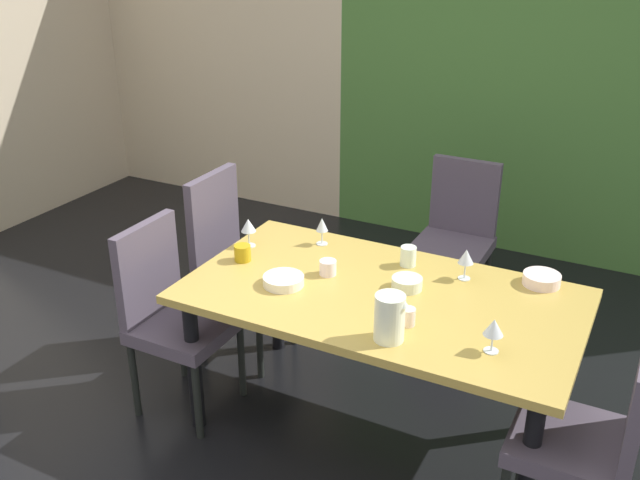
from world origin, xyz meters
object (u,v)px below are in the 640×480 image
(chair_left_near, at_px, (171,309))
(wine_glass_center, at_px, (322,226))
(dining_table, at_px, (381,308))
(wine_glass_left, at_px, (466,257))
(serving_bowl_near_shelf, at_px, (542,279))
(cup_right, at_px, (408,316))
(cup_near_window, at_px, (408,256))
(chair_head_far, at_px, (456,231))
(cup_west, at_px, (243,253))
(chair_right_near, at_px, (594,434))
(wine_glass_rear, at_px, (248,226))
(wine_glass_south, at_px, (494,328))
(serving_bowl_east, at_px, (407,283))
(chair_left_far, at_px, (233,260))
(serving_bowl_north, at_px, (284,281))
(cup_corner, at_px, (328,268))
(pitcher_front, at_px, (390,317))

(chair_left_near, distance_m, wine_glass_center, 0.86)
(dining_table, distance_m, wine_glass_left, 0.46)
(serving_bowl_near_shelf, bearing_deg, wine_glass_center, -176.60)
(cup_right, bearing_deg, cup_near_window, 110.79)
(chair_head_far, bearing_deg, cup_west, 61.52)
(chair_right_near, height_order, wine_glass_rear, chair_right_near)
(wine_glass_rear, bearing_deg, wine_glass_south, -16.19)
(serving_bowl_east, bearing_deg, cup_west, -173.34)
(chair_left_near, distance_m, chair_left_far, 0.56)
(wine_glass_center, xyz_separation_m, serving_bowl_east, (0.56, -0.25, -0.08))
(chair_left_far, bearing_deg, dining_table, 74.39)
(chair_left_far, height_order, wine_glass_left, chair_left_far)
(cup_near_window, bearing_deg, wine_glass_center, 176.59)
(wine_glass_center, height_order, cup_right, wine_glass_center)
(wine_glass_center, height_order, wine_glass_rear, wine_glass_rear)
(serving_bowl_north, bearing_deg, chair_head_far, 74.50)
(dining_table, distance_m, cup_right, 0.31)
(chair_right_near, xyz_separation_m, cup_near_window, (-0.98, 0.59, 0.27))
(chair_left_near, xyz_separation_m, wine_glass_center, (0.51, 0.62, 0.31))
(chair_left_far, xyz_separation_m, cup_corner, (0.70, -0.23, 0.21))
(chair_left_near, relative_size, serving_bowl_east, 6.90)
(chair_left_near, relative_size, cup_west, 11.77)
(wine_glass_south, distance_m, serving_bowl_near_shelf, 0.66)
(chair_left_far, relative_size, wine_glass_center, 7.21)
(cup_west, bearing_deg, cup_near_window, 23.47)
(chair_head_far, height_order, chair_right_near, chair_head_far)
(cup_right, distance_m, pitcher_front, 0.16)
(chair_left_far, distance_m, serving_bowl_east, 1.12)
(cup_west, bearing_deg, serving_bowl_east, 6.66)
(serving_bowl_north, bearing_deg, chair_right_near, -5.71)
(serving_bowl_north, distance_m, serving_bowl_east, 0.56)
(serving_bowl_east, xyz_separation_m, cup_west, (-0.82, -0.10, 0.01))
(wine_glass_south, bearing_deg, cup_near_window, 134.96)
(serving_bowl_east, bearing_deg, cup_right, -68.39)
(serving_bowl_north, bearing_deg, wine_glass_left, 31.40)
(serving_bowl_east, relative_size, cup_corner, 1.75)
(chair_left_far, distance_m, wine_glass_south, 1.67)
(chair_left_near, bearing_deg, serving_bowl_near_shelf, 113.09)
(serving_bowl_east, xyz_separation_m, pitcher_front, (0.09, -0.44, 0.07))
(pitcher_front, bearing_deg, serving_bowl_near_shelf, 59.43)
(chair_head_far, relative_size, wine_glass_rear, 6.40)
(chair_right_near, relative_size, wine_glass_rear, 6.17)
(wine_glass_south, bearing_deg, wine_glass_left, 116.54)
(cup_west, distance_m, pitcher_front, 0.98)
(chair_left_far, relative_size, cup_right, 13.88)
(chair_right_near, bearing_deg, cup_right, 84.41)
(chair_left_far, bearing_deg, wine_glass_south, 71.49)
(chair_head_far, xyz_separation_m, pitcher_front, (0.21, -1.63, 0.31))
(chair_head_far, relative_size, cup_near_window, 9.90)
(wine_glass_south, relative_size, wine_glass_center, 0.99)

